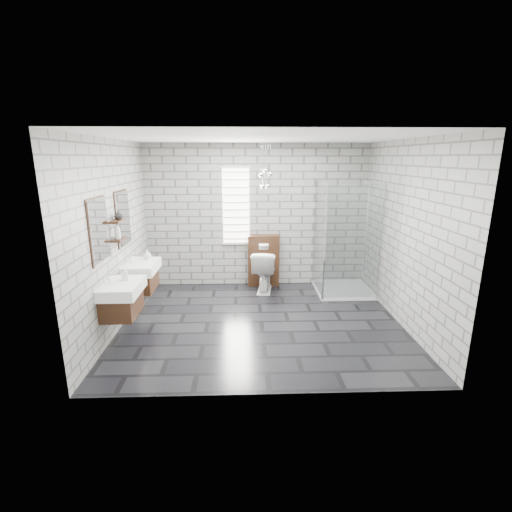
{
  "coord_description": "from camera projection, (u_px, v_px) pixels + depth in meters",
  "views": [
    {
      "loc": [
        -0.26,
        -5.23,
        2.44
      ],
      "look_at": [
        -0.07,
        0.35,
        0.95
      ],
      "focal_mm": 26.0,
      "sensor_mm": 36.0,
      "label": 1
    }
  ],
  "objects": [
    {
      "name": "wall_right",
      "position": [
        406.0,
        235.0,
        5.41
      ],
      "size": [
        0.02,
        3.6,
        2.7
      ],
      "primitive_type": "cube",
      "color": "#969591",
      "rests_on": "floor"
    },
    {
      "name": "vanity_right",
      "position": [
        139.0,
        268.0,
        5.81
      ],
      "size": [
        0.47,
        0.7,
        1.57
      ],
      "color": "#381F11",
      "rests_on": "wall_left"
    },
    {
      "name": "shower_enclosure",
      "position": [
        340.0,
        267.0,
        6.75
      ],
      "size": [
        1.0,
        1.0,
        2.03
      ],
      "color": "white",
      "rests_on": "floor"
    },
    {
      "name": "shelf_upper",
      "position": [
        117.0,
        221.0,
        5.16
      ],
      "size": [
        0.14,
        0.3,
        0.03
      ],
      "primitive_type": "cube",
      "color": "#381F11",
      "rests_on": "wall_left"
    },
    {
      "name": "flush_plate",
      "position": [
        264.0,
        247.0,
        7.02
      ],
      "size": [
        0.18,
        0.01,
        0.12
      ],
      "primitive_type": "cube",
      "color": "silver",
      "rests_on": "cistern_panel"
    },
    {
      "name": "wall_left",
      "position": [
        114.0,
        237.0,
        5.27
      ],
      "size": [
        0.02,
        3.6,
        2.7
      ],
      "primitive_type": "cube",
      "color": "#969591",
      "rests_on": "floor"
    },
    {
      "name": "wall_front",
      "position": [
        271.0,
        274.0,
        3.59
      ],
      "size": [
        4.2,
        0.02,
        2.7
      ],
      "primitive_type": "cube",
      "color": "#969591",
      "rests_on": "floor"
    },
    {
      "name": "toilet",
      "position": [
        264.0,
        270.0,
        6.96
      ],
      "size": [
        0.53,
        0.81,
        0.77
      ],
      "primitive_type": "imported",
      "rotation": [
        0.0,
        0.0,
        3.0
      ],
      "color": "white",
      "rests_on": "floor"
    },
    {
      "name": "soap_bottle_a",
      "position": [
        124.0,
        274.0,
        4.94
      ],
      "size": [
        0.1,
        0.1,
        0.18
      ],
      "primitive_type": "imported",
      "rotation": [
        0.0,
        0.0,
        0.28
      ],
      "color": "#B2B2B2",
      "rests_on": "vanity_left"
    },
    {
      "name": "ceiling",
      "position": [
        262.0,
        137.0,
        4.99
      ],
      "size": [
        4.2,
        3.6,
        0.02
      ],
      "primitive_type": "cube",
      "color": "white",
      "rests_on": "wall_back"
    },
    {
      "name": "window",
      "position": [
        236.0,
        206.0,
        6.99
      ],
      "size": [
        0.56,
        0.05,
        1.48
      ],
      "color": "white",
      "rests_on": "wall_back"
    },
    {
      "name": "shelf_lower",
      "position": [
        118.0,
        239.0,
        5.23
      ],
      "size": [
        0.14,
        0.3,
        0.03
      ],
      "primitive_type": "cube",
      "color": "#381F11",
      "rests_on": "wall_left"
    },
    {
      "name": "vanity_left",
      "position": [
        119.0,
        290.0,
        4.88
      ],
      "size": [
        0.47,
        0.7,
        1.57
      ],
      "color": "#381F11",
      "rests_on": "wall_left"
    },
    {
      "name": "soap_bottle_b",
      "position": [
        147.0,
        254.0,
        5.97
      ],
      "size": [
        0.16,
        0.16,
        0.16
      ],
      "primitive_type": "imported",
      "rotation": [
        0.0,
        0.0,
        0.4
      ],
      "color": "#B2B2B2",
      "rests_on": "vanity_right"
    },
    {
      "name": "soap_bottle_c",
      "position": [
        117.0,
        231.0,
        5.15
      ],
      "size": [
        0.12,
        0.12,
        0.23
      ],
      "primitive_type": "imported",
      "rotation": [
        0.0,
        0.0,
        -0.41
      ],
      "color": "#B2B2B2",
      "rests_on": "shelf_lower"
    },
    {
      "name": "wall_back",
      "position": [
        257.0,
        216.0,
        7.09
      ],
      "size": [
        4.2,
        0.02,
        2.7
      ],
      "primitive_type": "cube",
      "color": "#969591",
      "rests_on": "floor"
    },
    {
      "name": "pendant_cluster",
      "position": [
        265.0,
        178.0,
        6.47
      ],
      "size": [
        0.25,
        0.24,
        0.8
      ],
      "color": "silver",
      "rests_on": "ceiling"
    },
    {
      "name": "cistern_panel",
      "position": [
        263.0,
        260.0,
        7.2
      ],
      "size": [
        0.6,
        0.2,
        1.0
      ],
      "primitive_type": "cube",
      "color": "#381F11",
      "rests_on": "floor"
    },
    {
      "name": "vase",
      "position": [
        118.0,
        215.0,
        5.2
      ],
      "size": [
        0.13,
        0.13,
        0.12
      ],
      "primitive_type": "imported",
      "rotation": [
        0.0,
        0.0,
        0.12
      ],
      "color": "#B2B2B2",
      "rests_on": "shelf_upper"
    },
    {
      "name": "floor",
      "position": [
        261.0,
        322.0,
        5.69
      ],
      "size": [
        4.2,
        3.6,
        0.02
      ],
      "primitive_type": "cube",
      "color": "black",
      "rests_on": "ground"
    }
  ]
}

